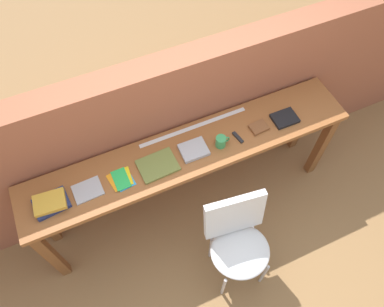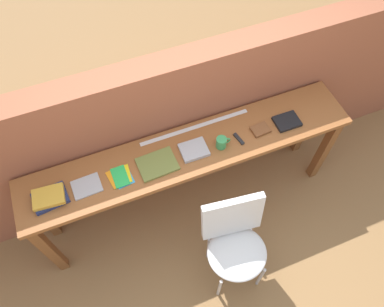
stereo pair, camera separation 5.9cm
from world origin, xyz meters
name	(u,v)px [view 1 (the left image)]	position (x,y,z in m)	size (l,w,h in m)	color
ground_plane	(204,229)	(0.00, 0.00, 0.00)	(40.00, 40.00, 0.00)	olive
brick_wall_back	(172,128)	(0.00, 0.64, 0.72)	(6.00, 0.20, 1.45)	#935138
sideboard	(189,160)	(0.00, 0.30, 0.74)	(2.50, 0.44, 0.88)	brown
chair_white_moulded	(238,239)	(0.10, -0.34, 0.53)	(0.49, 0.51, 0.89)	silver
book_stack_leftmost	(51,203)	(-1.01, 0.27, 0.91)	(0.24, 0.19, 0.06)	navy
magazine_cycling	(88,190)	(-0.76, 0.28, 0.89)	(0.19, 0.15, 0.01)	#9E9EA3
pamphlet_pile_colourful	(121,179)	(-0.52, 0.27, 0.89)	(0.17, 0.18, 0.01)	#3399D8
book_open_centre	(158,165)	(-0.26, 0.27, 0.89)	(0.27, 0.20, 0.02)	olive
book_grey_hardcover	(194,150)	(0.03, 0.28, 0.90)	(0.19, 0.16, 0.03)	#9E9EA3
mug	(221,141)	(0.23, 0.24, 0.92)	(0.11, 0.08, 0.09)	#338C4C
multitool_folded	(238,137)	(0.37, 0.25, 0.89)	(0.02, 0.11, 0.02)	black
leather_journal_brown	(259,127)	(0.55, 0.26, 0.89)	(0.13, 0.10, 0.02)	brown
book_repair_rightmost	(285,118)	(0.77, 0.26, 0.89)	(0.19, 0.15, 0.03)	black
ruler_metal_back_edge	(194,127)	(0.11, 0.47, 0.88)	(0.86, 0.03, 0.00)	silver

